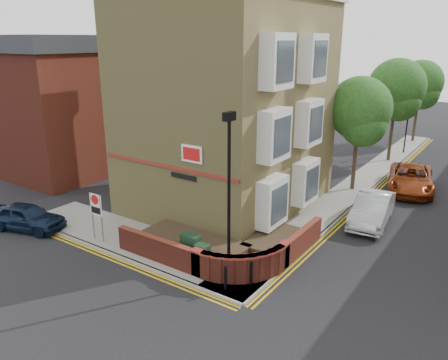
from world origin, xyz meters
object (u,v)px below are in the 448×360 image
utility_cabinet_large (191,248)px  zone_sign (96,209)px  navy_hatchback (26,217)px  silver_car_near (372,209)px  lamppost (229,197)px

utility_cabinet_large → zone_sign: (-4.70, -0.80, 0.92)m
navy_hatchback → zone_sign: bearing=-93.3°
navy_hatchback → silver_car_near: (13.43, 10.21, 0.10)m
lamppost → zone_sign: (-6.60, -0.70, -1.70)m
utility_cabinet_large → navy_hatchback: bearing=-168.3°
silver_car_near → utility_cabinet_large: bearing=-125.7°
lamppost → utility_cabinet_large: bearing=177.0°
lamppost → navy_hatchback: 11.05m
lamppost → zone_sign: lamppost is taller
silver_car_near → zone_sign: bearing=-142.0°
utility_cabinet_large → silver_car_near: 9.66m
zone_sign → lamppost: bearing=6.1°
utility_cabinet_large → zone_sign: bearing=-170.3°
utility_cabinet_large → zone_sign: 4.86m
navy_hatchback → utility_cabinet_large: bearing=-95.7°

